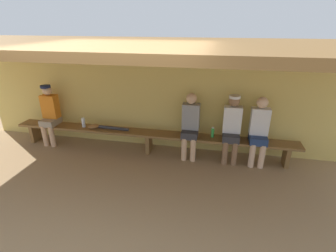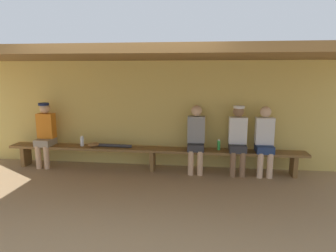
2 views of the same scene
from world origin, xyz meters
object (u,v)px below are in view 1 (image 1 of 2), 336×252
player_leftmost (259,129)px  baseball_glove_worn (94,126)px  player_in_red (190,123)px  baseball_bat (109,128)px  water_bottle_orange (213,132)px  player_with_sunglasses (232,126)px  player_near_post (50,112)px  bench (149,135)px  water_bottle_green (83,123)px

player_leftmost → baseball_glove_worn: 3.41m
player_in_red → baseball_bat: bearing=-179.9°
baseball_bat → water_bottle_orange: bearing=4.0°
player_leftmost → water_bottle_orange: player_leftmost is taller
player_with_sunglasses → baseball_glove_worn: size_ratio=5.60×
player_near_post → bench: bearing=-0.1°
player_leftmost → player_in_red: bearing=180.0°
player_near_post → water_bottle_green: player_near_post is taller
bench → baseball_glove_worn: size_ratio=25.00×
player_near_post → baseball_bat: bearing=-0.1°
bench → baseball_glove_worn: baseball_glove_worn is taller
player_in_red → water_bottle_green: bearing=-179.9°
bench → baseball_glove_worn: (-1.22, -0.02, 0.12)m
player_near_post → baseball_glove_worn: player_near_post is taller
player_in_red → baseball_glove_worn: 2.11m
water_bottle_orange → water_bottle_green: bearing=-179.3°
baseball_bat → player_near_post: bearing=-177.0°
bench → baseball_bat: 0.88m
player_with_sunglasses → player_near_post: (-3.95, 0.00, 0.00)m
water_bottle_green → player_near_post: bearing=179.8°
player_near_post → water_bottle_green: bearing=-0.2°
player_in_red → baseball_bat: (-1.74, -0.00, -0.24)m
baseball_glove_worn → baseball_bat: bearing=149.9°
player_near_post → player_leftmost: (4.45, -0.00, -0.02)m
water_bottle_green → player_with_sunglasses: bearing=0.1°
bench → player_in_red: player_in_red is taller
bench → water_bottle_green: bearing=180.0°
player_in_red → bench: bearing=-179.8°
player_in_red → player_near_post: size_ratio=0.99×
water_bottle_orange → baseball_glove_worn: water_bottle_orange is taller
baseball_glove_worn → player_in_red: bearing=146.6°
bench → water_bottle_green: size_ratio=27.91×
water_bottle_orange → water_bottle_green: size_ratio=1.00×
baseball_glove_worn → baseball_bat: 0.35m
player_with_sunglasses → player_in_red: player_with_sunglasses is taller
baseball_bat → water_bottle_green: bearing=-177.0°
player_with_sunglasses → water_bottle_orange: player_with_sunglasses is taller
baseball_bat → bench: bearing=3.1°
player_in_red → water_bottle_orange: 0.48m
player_leftmost → baseball_bat: player_leftmost is taller
player_in_red → player_leftmost: same height
player_near_post → baseball_glove_worn: (1.05, -0.03, -0.24)m
baseball_bat → player_with_sunglasses: bearing=3.2°
bench → water_bottle_green: water_bottle_green is taller
baseball_glove_worn → bench: bearing=147.0°
player_in_red → water_bottle_green: size_ratio=6.21×
player_with_sunglasses → water_bottle_orange: size_ratio=6.27×
player_in_red → water_bottle_green: player_in_red is taller
player_leftmost → baseball_bat: size_ratio=1.50×
bench → water_bottle_orange: bearing=1.5°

